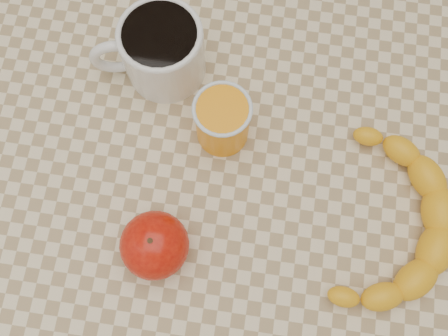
# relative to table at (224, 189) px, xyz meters

# --- Properties ---
(ground) EXTENTS (3.00, 3.00, 0.00)m
(ground) POSITION_rel_table_xyz_m (0.00, 0.00, -0.66)
(ground) COLOR tan
(ground) RESTS_ON ground
(table) EXTENTS (0.80, 0.80, 0.75)m
(table) POSITION_rel_table_xyz_m (0.00, 0.00, 0.00)
(table) COLOR beige
(table) RESTS_ON ground
(coffee_mug) EXTENTS (0.15, 0.13, 0.09)m
(coffee_mug) POSITION_rel_table_xyz_m (-0.10, 0.13, 0.13)
(coffee_mug) COLOR white
(coffee_mug) RESTS_ON table
(orange_juice_glass) EXTENTS (0.07, 0.07, 0.08)m
(orange_juice_glass) POSITION_rel_table_xyz_m (-0.01, 0.05, 0.13)
(orange_juice_glass) COLOR orange
(orange_juice_glass) RESTS_ON table
(apple) EXTENTS (0.10, 0.10, 0.07)m
(apple) POSITION_rel_table_xyz_m (-0.06, -0.10, 0.12)
(apple) COLOR #9C0B05
(apple) RESTS_ON table
(banana) EXTENTS (0.31, 0.35, 0.04)m
(banana) POSITION_rel_table_xyz_m (0.20, -0.04, 0.11)
(banana) COLOR #F5AF15
(banana) RESTS_ON table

